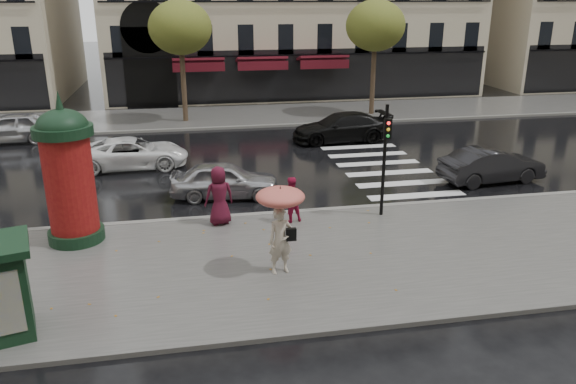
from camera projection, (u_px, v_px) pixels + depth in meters
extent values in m
plane|color=black|center=(270.00, 257.00, 15.51)|extent=(160.00, 160.00, 0.00)
cube|color=#474744|center=(273.00, 263.00, 15.03)|extent=(90.00, 7.00, 0.12)
cube|color=#474744|center=(220.00, 117.00, 33.10)|extent=(90.00, 6.00, 0.12)
cube|color=slate|center=(256.00, 215.00, 18.27)|extent=(90.00, 0.25, 0.14)
cube|color=slate|center=(224.00, 128.00, 30.32)|extent=(90.00, 0.25, 0.14)
cube|color=silver|center=(368.00, 155.00, 25.46)|extent=(3.60, 11.75, 0.01)
cylinder|color=#38281C|center=(183.00, 76.00, 30.98)|extent=(0.28, 0.28, 5.20)
ellipsoid|color=#3A5A1C|center=(180.00, 27.00, 30.12)|extent=(3.40, 3.40, 2.89)
cylinder|color=#38281C|center=(373.00, 72.00, 32.91)|extent=(0.28, 0.28, 5.20)
ellipsoid|color=#3A5A1C|center=(376.00, 26.00, 32.04)|extent=(3.40, 3.40, 2.89)
imported|color=#BAAC99|center=(281.00, 240.00, 14.14)|extent=(0.71, 0.54, 1.76)
cylinder|color=black|center=(280.00, 219.00, 13.95)|extent=(0.02, 0.02, 1.11)
ellipsoid|color=#B82235|center=(280.00, 197.00, 13.75)|extent=(1.22, 1.22, 0.43)
cone|color=black|center=(280.00, 187.00, 13.67)|extent=(0.04, 0.04, 0.09)
cube|color=black|center=(291.00, 234.00, 14.07)|extent=(0.26, 0.12, 0.33)
imported|color=#AA153C|center=(291.00, 199.00, 17.42)|extent=(0.82, 0.71, 1.46)
imported|color=#480E1F|center=(219.00, 196.00, 17.18)|extent=(1.01, 0.77, 1.84)
cylinder|color=black|center=(77.00, 234.00, 16.27)|extent=(1.57, 1.57, 0.34)
cylinder|color=maroon|center=(70.00, 183.00, 15.75)|extent=(1.34, 1.34, 2.79)
cylinder|color=black|center=(63.00, 131.00, 15.25)|extent=(1.61, 1.61, 0.28)
ellipsoid|color=black|center=(62.00, 127.00, 15.21)|extent=(1.39, 1.39, 0.97)
cone|color=black|center=(59.00, 100.00, 14.97)|extent=(0.22, 0.22, 0.50)
cylinder|color=black|center=(384.00, 161.00, 17.61)|extent=(0.11, 0.11, 3.60)
cube|color=black|center=(388.00, 129.00, 17.07)|extent=(0.24, 0.19, 0.63)
imported|color=#A9A9AE|center=(225.00, 180.00, 19.92)|extent=(3.96, 1.94, 1.30)
imported|color=black|center=(492.00, 165.00, 21.55)|extent=(4.17, 1.86, 1.33)
imported|color=white|center=(133.00, 153.00, 23.35)|extent=(4.58, 2.18, 1.26)
imported|color=black|center=(341.00, 127.00, 27.58)|extent=(4.90, 2.19, 1.39)
imported|color=#B4B4B9|center=(11.00, 128.00, 27.33)|extent=(4.45, 2.05, 1.48)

